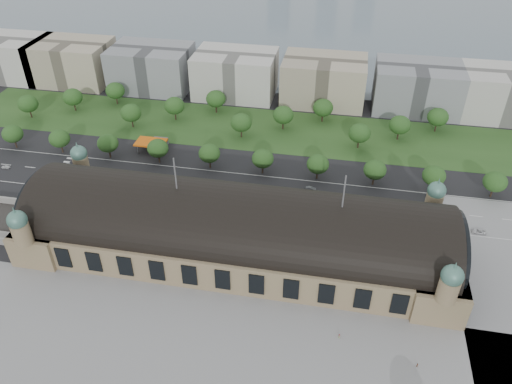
% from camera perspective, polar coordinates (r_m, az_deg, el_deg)
% --- Properties ---
extents(ground, '(900.00, 900.00, 0.00)m').
position_cam_1_polar(ground, '(180.30, -2.21, -6.93)').
color(ground, black).
rests_on(ground, ground).
extents(station, '(150.00, 48.40, 44.30)m').
position_cam_1_polar(station, '(173.54, -2.29, -4.42)').
color(station, '#876F53').
rests_on(station, ground).
extents(plaza_south, '(190.00, 48.00, 0.12)m').
position_cam_1_polar(plaza_south, '(150.09, -2.12, -18.62)').
color(plaza_south, gray).
rests_on(plaza_south, ground).
extents(road_slab, '(260.00, 26.00, 0.10)m').
position_cam_1_polar(road_slab, '(213.18, -5.25, 0.56)').
color(road_slab, black).
rests_on(road_slab, ground).
extents(grass_belt, '(300.00, 45.00, 0.10)m').
position_cam_1_polar(grass_belt, '(257.67, -0.98, 7.34)').
color(grass_belt, '#274A1D').
rests_on(grass_belt, ground).
extents(petrol_station, '(14.00, 13.00, 5.05)m').
position_cam_1_polar(petrol_station, '(243.43, -11.37, 5.59)').
color(petrol_station, '#DA5D0C').
rests_on(petrol_station, ground).
extents(lake, '(700.00, 320.00, 0.08)m').
position_cam_1_polar(lake, '(445.46, 6.62, 19.44)').
color(lake, slate).
rests_on(lake, ground).
extents(office_0, '(45.00, 32.00, 24.00)m').
position_cam_1_polar(office_0, '(348.50, -26.15, 13.64)').
color(office_0, beige).
rests_on(office_0, ground).
extents(office_1, '(45.00, 32.00, 24.00)m').
position_cam_1_polar(office_1, '(327.01, -20.26, 13.78)').
color(office_1, '#B0A38A').
rests_on(office_1, ground).
extents(office_2, '(45.00, 32.00, 24.00)m').
position_cam_1_polar(office_2, '(305.43, -11.83, 13.73)').
color(office_2, gray).
rests_on(office_2, ground).
extents(office_3, '(45.00, 32.00, 24.00)m').
position_cam_1_polar(office_3, '(290.92, -2.37, 13.34)').
color(office_3, beige).
rests_on(office_3, ground).
extents(office_4, '(45.00, 32.00, 24.00)m').
position_cam_1_polar(office_4, '(284.58, 7.74, 12.53)').
color(office_4, '#B0A38A').
rests_on(office_4, ground).
extents(office_5, '(45.00, 32.00, 24.00)m').
position_cam_1_polar(office_5, '(286.94, 17.92, 11.32)').
color(office_5, gray).
rests_on(office_5, ground).
extents(office_6, '(45.00, 32.00, 24.00)m').
position_cam_1_polar(office_6, '(296.36, 26.62, 10.00)').
color(office_6, beige).
rests_on(office_6, ground).
extents(tree_row_0, '(9.60, 9.60, 11.52)m').
position_cam_1_polar(tree_row_0, '(263.14, -26.06, 5.99)').
color(tree_row_0, '#2D2116').
rests_on(tree_row_0, ground).
extents(tree_row_1, '(9.60, 9.60, 11.52)m').
position_cam_1_polar(tree_row_1, '(250.09, -21.55, 5.71)').
color(tree_row_1, '#2D2116').
rests_on(tree_row_1, ground).
extents(tree_row_2, '(9.60, 9.60, 11.52)m').
position_cam_1_polar(tree_row_2, '(238.75, -16.58, 5.36)').
color(tree_row_2, '#2D2116').
rests_on(tree_row_2, ground).
extents(tree_row_3, '(9.60, 9.60, 11.52)m').
position_cam_1_polar(tree_row_3, '(229.37, -11.16, 4.93)').
color(tree_row_3, '#2D2116').
rests_on(tree_row_3, ground).
extents(tree_row_4, '(9.60, 9.60, 11.52)m').
position_cam_1_polar(tree_row_4, '(222.20, -5.35, 4.42)').
color(tree_row_4, '#2D2116').
rests_on(tree_row_4, ground).
extents(tree_row_5, '(9.60, 9.60, 11.52)m').
position_cam_1_polar(tree_row_5, '(217.45, 0.77, 3.83)').
color(tree_row_5, '#2D2116').
rests_on(tree_row_5, ground).
extents(tree_row_6, '(9.60, 9.60, 11.52)m').
position_cam_1_polar(tree_row_6, '(215.29, 7.08, 3.18)').
color(tree_row_6, '#2D2116').
rests_on(tree_row_6, ground).
extents(tree_row_7, '(9.60, 9.60, 11.52)m').
position_cam_1_polar(tree_row_7, '(215.79, 13.44, 2.48)').
color(tree_row_7, '#2D2116').
rests_on(tree_row_7, ground).
extents(tree_row_8, '(9.60, 9.60, 11.52)m').
position_cam_1_polar(tree_row_8, '(218.94, 19.67, 1.77)').
color(tree_row_8, '#2D2116').
rests_on(tree_row_8, ground).
extents(tree_row_9, '(9.60, 9.60, 11.52)m').
position_cam_1_polar(tree_row_9, '(224.62, 25.66, 1.07)').
color(tree_row_9, '#2D2116').
rests_on(tree_row_9, ground).
extents(tree_belt_0, '(10.40, 10.40, 12.48)m').
position_cam_1_polar(tree_belt_0, '(289.96, -24.62, 9.16)').
color(tree_belt_0, '#2D2116').
rests_on(tree_belt_0, ground).
extents(tree_belt_1, '(10.40, 10.40, 12.48)m').
position_cam_1_polar(tree_belt_1, '(289.04, -20.22, 10.15)').
color(tree_belt_1, '#2D2116').
rests_on(tree_belt_1, ground).
extents(tree_belt_2, '(10.40, 10.40, 12.48)m').
position_cam_1_polar(tree_belt_2, '(289.86, -15.80, 11.09)').
color(tree_belt_2, '#2D2116').
rests_on(tree_belt_2, ground).
extents(tree_belt_3, '(10.40, 10.40, 12.48)m').
position_cam_1_polar(tree_belt_3, '(262.52, -14.11, 8.77)').
color(tree_belt_3, '#2D2116').
rests_on(tree_belt_3, ground).
extents(tree_belt_4, '(10.40, 10.40, 12.48)m').
position_cam_1_polar(tree_belt_4, '(265.61, -9.31, 9.71)').
color(tree_belt_4, '#2D2116').
rests_on(tree_belt_4, ground).
extents(tree_belt_5, '(10.40, 10.40, 12.48)m').
position_cam_1_polar(tree_belt_5, '(270.53, -4.62, 10.57)').
color(tree_belt_5, '#2D2116').
rests_on(tree_belt_5, ground).
extents(tree_belt_6, '(10.40, 10.40, 12.48)m').
position_cam_1_polar(tree_belt_6, '(245.46, -1.70, 7.93)').
color(tree_belt_6, '#2D2116').
rests_on(tree_belt_6, ground).
extents(tree_belt_7, '(10.40, 10.40, 12.48)m').
position_cam_1_polar(tree_belt_7, '(253.08, 3.13, 8.79)').
color(tree_belt_7, '#2D2116').
rests_on(tree_belt_7, ground).
extents(tree_belt_8, '(10.40, 10.40, 12.48)m').
position_cam_1_polar(tree_belt_8, '(262.41, 7.68, 9.53)').
color(tree_belt_8, '#2D2116').
rests_on(tree_belt_8, ground).
extents(tree_belt_9, '(10.40, 10.40, 12.48)m').
position_cam_1_polar(tree_belt_9, '(241.01, 11.76, 6.61)').
color(tree_belt_9, '#2D2116').
rests_on(tree_belt_9, ground).
extents(tree_belt_10, '(10.40, 10.40, 12.48)m').
position_cam_1_polar(tree_belt_10, '(253.08, 16.12, 7.38)').
color(tree_belt_10, '#2D2116').
rests_on(tree_belt_10, ground).
extents(tree_belt_11, '(10.40, 10.40, 12.48)m').
position_cam_1_polar(tree_belt_11, '(266.50, 20.08, 8.05)').
color(tree_belt_11, '#2D2116').
rests_on(tree_belt_11, ground).
extents(traffic_car_0, '(3.85, 1.69, 1.29)m').
position_cam_1_polar(traffic_car_0, '(251.11, -26.70, 2.58)').
color(traffic_car_0, white).
rests_on(traffic_car_0, ground).
extents(traffic_car_1, '(4.84, 2.09, 1.55)m').
position_cam_1_polar(traffic_car_1, '(240.57, -20.65, 2.85)').
color(traffic_car_1, '#94989C').
rests_on(traffic_car_1, ground).
extents(traffic_car_2, '(5.33, 2.92, 1.41)m').
position_cam_1_polar(traffic_car_2, '(222.60, -18.63, 0.51)').
color(traffic_car_2, black).
rests_on(traffic_car_2, ground).
extents(traffic_car_4, '(4.37, 1.81, 1.48)m').
position_cam_1_polar(traffic_car_4, '(198.18, 4.66, -2.21)').
color(traffic_car_4, '#1B244D').
rests_on(traffic_car_4, ground).
extents(traffic_car_5, '(4.51, 1.83, 1.45)m').
position_cam_1_polar(traffic_car_5, '(211.41, 6.28, 0.39)').
color(traffic_car_5, '#505257').
rests_on(traffic_car_5, ground).
extents(traffic_car_6, '(5.37, 2.61, 1.47)m').
position_cam_1_polar(traffic_car_6, '(205.67, 24.12, -4.15)').
color(traffic_car_6, silver).
rests_on(traffic_car_6, ground).
extents(parked_car_0, '(4.20, 3.46, 1.35)m').
position_cam_1_polar(parked_car_0, '(217.45, -18.71, -0.42)').
color(parked_car_0, black).
rests_on(parked_car_0, ground).
extents(parked_car_1, '(5.01, 4.50, 1.29)m').
position_cam_1_polar(parked_car_1, '(219.27, -19.83, -0.37)').
color(parked_car_1, maroon).
rests_on(parked_car_1, ground).
extents(parked_car_2, '(6.05, 4.09, 1.63)m').
position_cam_1_polar(parked_car_2, '(209.25, -11.96, -0.64)').
color(parked_car_2, '#1C214E').
rests_on(parked_car_2, ground).
extents(parked_car_3, '(4.71, 3.88, 1.51)m').
position_cam_1_polar(parked_car_3, '(204.77, -10.53, -1.35)').
color(parked_car_3, '#4F5356').
rests_on(parked_car_3, ground).
extents(parked_car_4, '(4.65, 3.56, 1.47)m').
position_cam_1_polar(parked_car_4, '(203.21, -9.88, -1.60)').
color(parked_car_4, silver).
rests_on(parked_car_4, ground).
extents(parked_car_5, '(6.14, 4.90, 1.55)m').
position_cam_1_polar(parked_car_5, '(205.67, -11.85, -1.35)').
color(parked_car_5, gray).
rests_on(parked_car_5, ground).
extents(parked_car_6, '(5.15, 4.66, 1.44)m').
position_cam_1_polar(parked_car_6, '(202.20, -5.67, -1.41)').
color(parked_car_6, black).
rests_on(parked_car_6, ground).
extents(bus_west, '(13.62, 3.99, 3.75)m').
position_cam_1_polar(bus_west, '(203.13, -4.88, -0.76)').
color(bus_west, '#B01C1C').
rests_on(bus_west, ground).
extents(bus_mid, '(11.99, 3.55, 3.29)m').
position_cam_1_polar(bus_mid, '(200.62, 3.84, -1.30)').
color(bus_mid, silver).
rests_on(bus_mid, ground).
extents(bus_east, '(12.16, 3.81, 3.33)m').
position_cam_1_polar(bus_east, '(200.96, 3.99, -1.23)').
color(bus_east, beige).
rests_on(bus_east, ground).
extents(pedestrian_0, '(0.84, 0.63, 1.52)m').
position_cam_1_polar(pedestrian_0, '(155.99, 9.49, -15.95)').
color(pedestrian_0, gray).
rests_on(pedestrian_0, ground).
extents(pedestrian_1, '(0.60, 0.67, 1.53)m').
position_cam_1_polar(pedestrian_1, '(154.81, 17.96, -18.32)').
color(pedestrian_1, gray).
rests_on(pedestrian_1, ground).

